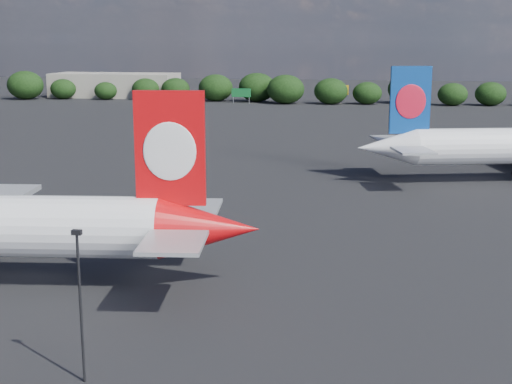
# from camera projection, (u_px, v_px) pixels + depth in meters

# --- Properties ---
(ground) EXTENTS (500.00, 500.00, 0.00)m
(ground) POSITION_uv_depth(u_px,v_px,m) (207.00, 174.00, 104.76)
(ground) COLOR black
(ground) RESTS_ON ground
(apron_lamp_post) EXTENTS (0.55, 0.30, 9.09)m
(apron_lamp_post) POSITION_uv_depth(u_px,v_px,m) (80.00, 297.00, 40.07)
(apron_lamp_post) COLOR black
(apron_lamp_post) RESTS_ON ground
(terminal_building) EXTENTS (42.00, 16.00, 8.00)m
(terminal_building) POSITION_uv_depth(u_px,v_px,m) (115.00, 85.00, 242.14)
(terminal_building) COLOR gray
(terminal_building) RESTS_ON ground
(highway_sign) EXTENTS (6.00, 0.30, 4.50)m
(highway_sign) POSITION_uv_depth(u_px,v_px,m) (241.00, 93.00, 218.83)
(highway_sign) COLOR #125E29
(highway_sign) RESTS_ON ground
(billboard_yellow) EXTENTS (5.00, 0.30, 5.50)m
(billboard_yellow) POSITION_uv_depth(u_px,v_px,m) (340.00, 90.00, 219.28)
(billboard_yellow) COLOR gold
(billboard_yellow) RESTS_ON ground
(horizon_treeline) EXTENTS (206.16, 17.08, 9.25)m
(horizon_treeline) POSITION_uv_depth(u_px,v_px,m) (303.00, 90.00, 219.71)
(horizon_treeline) COLOR black
(horizon_treeline) RESTS_ON ground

